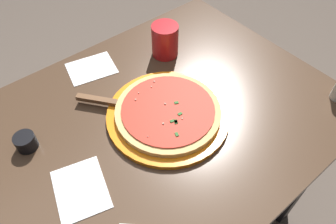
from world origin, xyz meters
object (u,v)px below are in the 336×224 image
(serving_plate, at_px, (168,115))
(napkin_loose_left, at_px, (91,68))
(pizza_server, at_px, (112,103))
(cup_small_sauce, at_px, (26,142))
(pizza, at_px, (168,111))
(napkin_folded_right, at_px, (81,189))
(cup_tall_drink, at_px, (165,40))

(serving_plate, relative_size, napkin_loose_left, 2.36)
(pizza_server, relative_size, cup_small_sauce, 3.69)
(pizza_server, bearing_deg, napkin_loose_left, -101.69)
(pizza, bearing_deg, pizza_server, -51.69)
(napkin_folded_right, xyz_separation_m, napkin_loose_left, (-0.24, -0.36, 0.00))
(napkin_loose_left, bearing_deg, napkin_folded_right, 56.19)
(pizza, bearing_deg, cup_small_sauce, -23.93)
(pizza, relative_size, cup_tall_drink, 2.69)
(serving_plate, distance_m, cup_small_sauce, 0.38)
(napkin_folded_right, height_order, napkin_loose_left, same)
(cup_small_sauce, bearing_deg, napkin_folded_right, 103.07)
(serving_plate, relative_size, cup_small_sauce, 6.36)
(cup_small_sauce, xyz_separation_m, napkin_loose_left, (-0.28, -0.16, -0.02))
(napkin_loose_left, bearing_deg, pizza, 101.48)
(pizza, relative_size, cup_small_sauce, 5.43)
(cup_tall_drink, xyz_separation_m, napkin_folded_right, (0.47, 0.26, -0.05))
(serving_plate, relative_size, pizza, 1.17)
(pizza, relative_size, napkin_folded_right, 1.98)
(pizza_server, height_order, cup_small_sauce, cup_small_sauce)
(pizza, height_order, cup_tall_drink, cup_tall_drink)
(cup_tall_drink, height_order, napkin_loose_left, cup_tall_drink)
(pizza, xyz_separation_m, pizza_server, (0.10, -0.13, -0.00))
(napkin_folded_right, distance_m, napkin_loose_left, 0.43)
(cup_small_sauce, distance_m, napkin_folded_right, 0.20)
(napkin_folded_right, bearing_deg, napkin_loose_left, -123.81)
(pizza_server, bearing_deg, cup_tall_drink, -161.30)
(napkin_folded_right, relative_size, napkin_loose_left, 1.01)
(serving_plate, bearing_deg, napkin_loose_left, -78.52)
(napkin_folded_right, bearing_deg, cup_small_sauce, -76.93)
(cup_small_sauce, relative_size, napkin_loose_left, 0.37)
(serving_plate, xyz_separation_m, cup_tall_drink, (-0.17, -0.22, 0.05))
(cup_tall_drink, xyz_separation_m, cup_small_sauce, (0.52, 0.07, -0.03))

